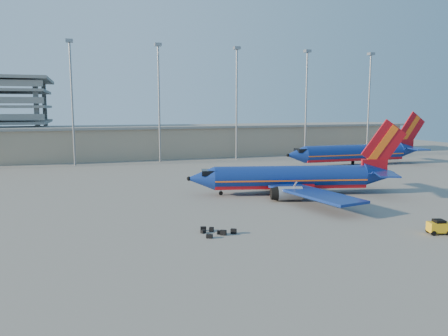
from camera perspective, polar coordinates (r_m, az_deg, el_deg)
The scene contains 7 objects.
ground at distance 66.39m, azimuth 2.67°, elevation -3.76°, with size 220.00×220.00×0.00m, color slate.
terminal_building at distance 123.66m, azimuth -2.41°, elevation 3.70°, with size 122.00×16.00×8.50m.
light_mast_row at distance 110.51m, azimuth -3.31°, elevation 10.05°, with size 101.60×1.60×28.65m.
aircraft_main at distance 68.82m, azimuth 9.25°, elevation -1.34°, with size 33.86×32.20×11.63m.
aircraft_second at distance 107.21m, azimuth 16.94°, elevation 1.92°, with size 36.75×14.33×12.45m.
baggage_tug at distance 52.27m, azimuth 26.24°, elevation -6.88°, with size 2.47×1.85×1.58m.
luggage_pile at distance 47.22m, azimuth -1.02°, elevation -8.33°, with size 3.72×3.37×0.54m.
Camera 1 is at (-22.86, -60.86, 13.46)m, focal length 35.00 mm.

